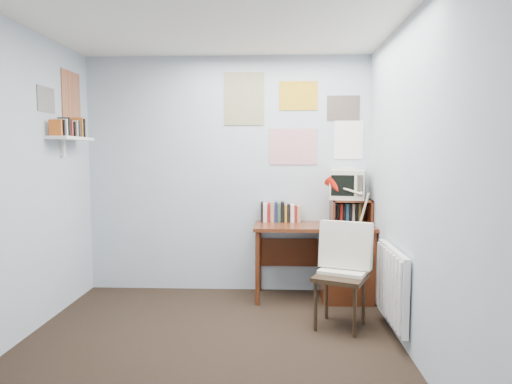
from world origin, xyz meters
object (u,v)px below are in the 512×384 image
desk_chair (340,278)px  crt_tv (348,183)px  tv_riser (351,211)px  desk (340,259)px  desk_lamp (368,205)px  radiator (392,285)px  wall_shelf (71,138)px

desk_chair → crt_tv: (0.19, 0.92, 0.74)m
tv_riser → crt_tv: (-0.03, 0.02, 0.29)m
desk → tv_riser: 0.51m
desk_lamp → radiator: desk_lamp is taller
radiator → wall_shelf: size_ratio=1.29×
desk_chair → radiator: desk_chair is taller
wall_shelf → desk_chair: bearing=-9.5°
desk_chair → wall_shelf: (-2.46, 0.41, 1.18)m
crt_tv → radiator: (0.20, -1.06, -0.75)m
desk → radiator: (0.29, -0.93, 0.01)m
desk → desk_chair: (-0.11, -0.79, 0.03)m
tv_riser → radiator: (0.17, -1.04, -0.47)m
desk → desk_chair: 0.80m
desk_chair → crt_tv: size_ratio=2.53×
crt_tv → desk_chair: bearing=-90.1°
tv_riser → radiator: bearing=-80.7°
tv_riser → crt_tv: size_ratio=1.16×
desk_chair → tv_riser: 1.03m
desk → crt_tv: size_ratio=3.49×
tv_riser → wall_shelf: (-2.69, -0.49, 0.74)m
desk_lamp → crt_tv: size_ratio=1.27×
crt_tv → tv_riser: bearing=-18.1°
desk_chair → desk_lamp: size_ratio=1.99×
radiator → crt_tv: bearing=100.9°
desk → wall_shelf: 2.87m
desk → desk_lamp: size_ratio=2.74×
tv_riser → crt_tv: bearing=150.2°
tv_riser → desk_chair: bearing=-104.2°
desk_chair → crt_tv: 1.20m
crt_tv → wall_shelf: 2.74m
tv_riser → wall_shelf: wall_shelf is taller
desk_chair → wall_shelf: wall_shelf is taller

